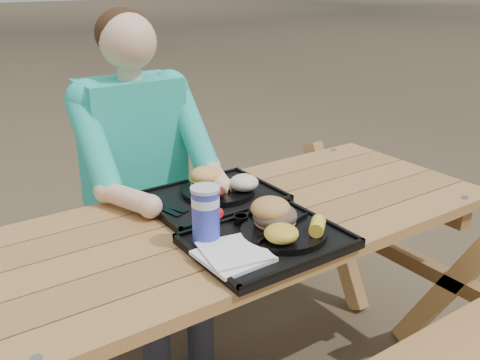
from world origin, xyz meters
TOP-DOWN VIEW (x-y plane):
  - picnic_table at (0.00, 0.00)m, footprint 1.80×1.49m
  - tray_near at (-0.05, -0.21)m, footprint 0.45×0.35m
  - tray_far at (-0.01, 0.16)m, footprint 0.45×0.35m
  - plate_near at (0.01, -0.22)m, footprint 0.26×0.26m
  - plate_far at (0.02, 0.17)m, footprint 0.26×0.26m
  - napkin_stack at (-0.19, -0.24)m, footprint 0.18×0.18m
  - soda_cup at (-0.20, -0.12)m, footprint 0.08×0.08m
  - condiment_bbq at (-0.05, -0.08)m, footprint 0.05×0.05m
  - condiment_mustard at (0.01, -0.08)m, footprint 0.06×0.06m
  - sandwich at (0.01, -0.17)m, footprint 0.13×0.13m
  - mac_cheese at (-0.05, -0.27)m, footprint 0.10×0.10m
  - corn_cob at (0.08, -0.29)m, footprint 0.10×0.10m
  - cutlery_far at (-0.18, 0.16)m, footprint 0.08×0.15m
  - burger at (0.00, 0.22)m, footprint 0.12×0.12m
  - baked_beans at (-0.03, 0.11)m, footprint 0.08×0.08m
  - potato_salad at (0.09, 0.10)m, footprint 0.10×0.10m
  - diner at (-0.11, 0.57)m, footprint 0.48×0.84m

SIDE VIEW (x-z plane):
  - picnic_table at x=0.00m, z-range 0.00..0.75m
  - diner at x=-0.11m, z-range 0.00..1.28m
  - tray_near at x=-0.05m, z-range 0.75..0.77m
  - tray_far at x=-0.01m, z-range 0.75..0.77m
  - cutlery_far at x=-0.18m, z-range 0.77..0.78m
  - napkin_stack at x=-0.19m, z-range 0.77..0.79m
  - plate_near at x=0.01m, z-range 0.77..0.79m
  - plate_far at x=0.02m, z-range 0.77..0.79m
  - condiment_bbq at x=-0.05m, z-range 0.77..0.80m
  - condiment_mustard at x=0.01m, z-range 0.77..0.80m
  - baked_beans at x=-0.03m, z-range 0.79..0.82m
  - corn_cob at x=0.08m, z-range 0.79..0.83m
  - mac_cheese at x=-0.05m, z-range 0.79..0.84m
  - potato_salad at x=0.09m, z-range 0.79..0.85m
  - burger at x=0.00m, z-range 0.79..0.89m
  - soda_cup at x=-0.20m, z-range 0.77..0.93m
  - sandwich at x=0.01m, z-range 0.79..0.92m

